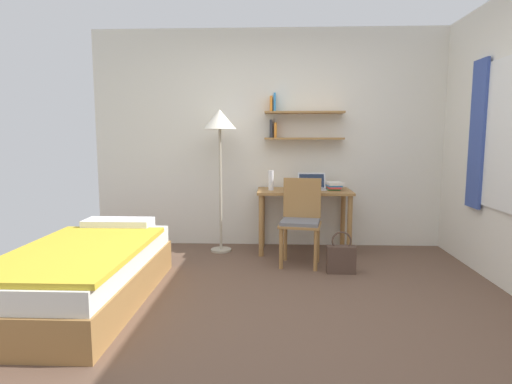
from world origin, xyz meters
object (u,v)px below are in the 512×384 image
object	(u,v)px
desk	(304,201)
book_stack	(334,186)
desk_chair	(301,218)
handbag	(341,258)
laptop	(312,185)
standing_lamp	(220,128)
bed	(86,273)
water_bottle	(271,180)

from	to	relation	value
desk	book_stack	size ratio (longest dim) A/B	4.23
desk_chair	handbag	size ratio (longest dim) A/B	2.15
desk	laptop	size ratio (longest dim) A/B	3.28
laptop	handbag	size ratio (longest dim) A/B	0.79
handbag	desk_chair	bearing A→B (deg)	142.61
desk_chair	laptop	world-z (taller)	laptop
desk	handbag	bearing A→B (deg)	-68.44
desk	book_stack	distance (m)	0.39
standing_lamp	book_stack	xyz separation A→B (m)	(1.31, 0.06, -0.66)
desk_chair	standing_lamp	xyz separation A→B (m)	(-0.90, 0.47, 0.94)
bed	desk_chair	world-z (taller)	desk_chair
desk_chair	book_stack	world-z (taller)	desk_chair
laptop	standing_lamp	bearing A→B (deg)	-174.88
laptop	book_stack	world-z (taller)	laptop
desk	water_bottle	xyz separation A→B (m)	(-0.38, -0.04, 0.25)
desk	handbag	size ratio (longest dim) A/B	2.58
bed	standing_lamp	xyz separation A→B (m)	(0.89, 1.60, 1.19)
water_bottle	handbag	world-z (taller)	water_bottle
laptop	water_bottle	distance (m)	0.49
bed	laptop	distance (m)	2.63
desk	handbag	world-z (taller)	desk
desk	book_stack	bearing A→B (deg)	4.05
bed	desk	xyz separation A→B (m)	(1.85, 1.64, 0.35)
water_bottle	book_stack	world-z (taller)	water_bottle
laptop	handbag	xyz separation A→B (m)	(0.22, -0.85, -0.62)
bed	desk_chair	bearing A→B (deg)	32.44
standing_lamp	handbag	xyz separation A→B (m)	(1.28, -0.76, -1.28)
water_bottle	handbag	xyz separation A→B (m)	(0.70, -0.76, -0.69)
standing_lamp	handbag	size ratio (longest dim) A/B	3.93
bed	laptop	world-z (taller)	laptop
desk_chair	bed	bearing A→B (deg)	-147.56
bed	desk	distance (m)	2.50
desk_chair	water_bottle	xyz separation A→B (m)	(-0.32, 0.47, 0.34)
bed	desk_chair	distance (m)	2.13
desk	water_bottle	bearing A→B (deg)	-174.54
handbag	book_stack	bearing A→B (deg)	88.10
laptop	water_bottle	bearing A→B (deg)	-168.85
desk	bed	bearing A→B (deg)	-138.49
bed	desk_chair	size ratio (longest dim) A/B	2.14
bed	standing_lamp	bearing A→B (deg)	61.01
bed	laptop	size ratio (longest dim) A/B	5.87
standing_lamp	water_bottle	xyz separation A→B (m)	(0.58, 0.00, -0.59)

